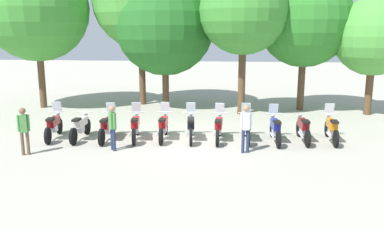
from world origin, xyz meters
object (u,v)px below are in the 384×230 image
(motorcycle_2, at_px, (107,127))
(person_2, at_px, (246,125))
(motorcycle_0, at_px, (54,126))
(motorcycle_1, at_px, (80,127))
(motorcycle_5, at_px, (191,127))
(tree_3, at_px, (244,11))
(motorcycle_7, at_px, (247,127))
(person_1, at_px, (113,125))
(motorcycle_8, at_px, (275,129))
(motorcycle_10, at_px, (331,128))
(motorcycle_9, at_px, (303,128))
(motorcycle_3, at_px, (135,126))
(motorcycle_6, at_px, (219,127))
(tree_5, at_px, (374,37))
(tree_1, at_px, (140,1))
(tree_4, at_px, (305,20))
(person_0, at_px, (24,128))
(tree_2, at_px, (165,26))
(tree_0, at_px, (36,9))

(motorcycle_2, distance_m, person_2, 5.41)
(motorcycle_0, relative_size, motorcycle_1, 0.99)
(motorcycle_5, height_order, tree_3, tree_3)
(motorcycle_5, bearing_deg, motorcycle_0, 87.76)
(tree_3, bearing_deg, motorcycle_0, -143.29)
(motorcycle_7, bearing_deg, motorcycle_1, 91.55)
(person_1, bearing_deg, motorcycle_8, 155.40)
(motorcycle_7, bearing_deg, motorcycle_10, -88.46)
(motorcycle_1, relative_size, motorcycle_9, 1.00)
(motorcycle_3, bearing_deg, person_2, -116.50)
(motorcycle_6, relative_size, tree_5, 0.38)
(motorcycle_10, bearing_deg, motorcycle_3, 95.46)
(motorcycle_5, height_order, tree_1, tree_1)
(motorcycle_7, distance_m, tree_4, 8.21)
(motorcycle_7, xyz_separation_m, person_0, (-7.53, -2.62, 0.43))
(tree_1, bearing_deg, motorcycle_9, -41.77)
(motorcycle_1, distance_m, person_1, 2.20)
(motorcycle_1, relative_size, tree_3, 0.30)
(motorcycle_0, relative_size, tree_4, 0.31)
(person_0, relative_size, person_2, 0.97)
(motorcycle_3, relative_size, tree_5, 0.38)
(motorcycle_2, distance_m, motorcycle_5, 3.23)
(motorcycle_2, relative_size, tree_2, 0.31)
(motorcycle_1, bearing_deg, tree_5, -66.58)
(tree_3, bearing_deg, motorcycle_8, -76.58)
(motorcycle_1, xyz_separation_m, motorcycle_3, (2.14, 0.19, 0.01))
(motorcycle_8, distance_m, tree_3, 6.94)
(motorcycle_8, xyz_separation_m, tree_2, (-5.32, 6.51, 3.88))
(tree_2, bearing_deg, person_1, -93.24)
(person_1, distance_m, tree_2, 8.94)
(motorcycle_5, relative_size, motorcycle_6, 1.00)
(person_1, distance_m, tree_4, 11.88)
(motorcycle_8, bearing_deg, person_2, 139.36)
(tree_0, xyz_separation_m, tree_1, (5.22, 1.55, 0.47))
(motorcycle_3, bearing_deg, tree_0, 39.10)
(motorcycle_0, height_order, motorcycle_9, motorcycle_0)
(motorcycle_5, height_order, person_2, person_2)
(tree_2, xyz_separation_m, tree_3, (4.11, -1.44, 0.70))
(motorcycle_9, relative_size, person_1, 1.36)
(motorcycle_0, xyz_separation_m, tree_1, (1.78, 7.65, 5.21))
(person_1, distance_m, tree_3, 9.19)
(person_2, xyz_separation_m, tree_2, (-4.17, 8.02, 3.41))
(motorcycle_0, bearing_deg, motorcycle_1, -98.44)
(motorcycle_3, relative_size, motorcycle_5, 1.00)
(person_0, xyz_separation_m, person_1, (2.81, 0.82, -0.02))
(motorcycle_9, distance_m, tree_2, 9.78)
(motorcycle_10, bearing_deg, motorcycle_9, 96.89)
(motorcycle_6, relative_size, motorcycle_10, 1.00)
(tree_3, bearing_deg, motorcycle_3, -128.13)
(motorcycle_2, bearing_deg, tree_5, -64.89)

